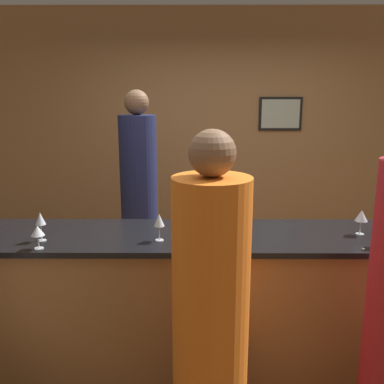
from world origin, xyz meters
TOP-DOWN VIEW (x-y plane):
  - ground_plane at (0.00, 0.00)m, footprint 14.00×14.00m
  - back_wall at (0.00, 1.94)m, footprint 8.00×0.08m
  - bar_counter at (0.00, 0.00)m, footprint 3.42×0.66m
  - bartender at (-0.73, 0.82)m, footprint 0.30×0.30m
  - guest_2 at (-0.20, -0.67)m, footprint 0.38×0.38m
  - wine_glass_0 at (-1.19, -0.13)m, footprint 0.06×0.06m
  - wine_glass_1 at (-0.09, -0.17)m, footprint 0.07×0.07m
  - wine_glass_3 at (0.77, -0.00)m, footprint 0.08×0.08m
  - wine_glass_4 at (0.81, -0.21)m, footprint 0.07×0.07m
  - wine_glass_5 at (-1.17, -0.27)m, footprint 0.08×0.08m
  - wine_glass_6 at (-0.49, -0.12)m, footprint 0.06×0.06m

SIDE VIEW (x-z plane):
  - ground_plane at x=0.00m, z-range 0.00..0.00m
  - bar_counter at x=0.00m, z-range 0.00..1.09m
  - guest_2 at x=-0.20m, z-range -0.07..1.74m
  - bartender at x=-0.73m, z-range -0.05..1.93m
  - wine_glass_5 at x=-1.17m, z-range 1.13..1.26m
  - wine_glass_3 at x=0.77m, z-range 1.13..1.29m
  - wine_glass_6 at x=-0.49m, z-range 1.13..1.30m
  - wine_glass_1 at x=-0.09m, z-range 1.13..1.30m
  - wine_glass_0 at x=-1.19m, z-range 1.13..1.31m
  - wine_glass_4 at x=0.81m, z-range 1.14..1.31m
  - back_wall at x=0.00m, z-range 0.00..2.80m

